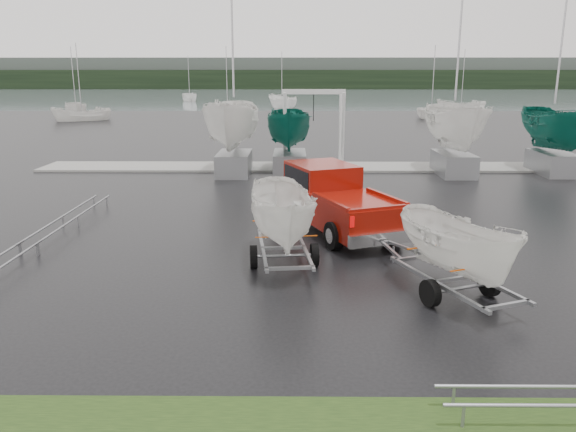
# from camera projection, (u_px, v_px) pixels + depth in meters

# --- Properties ---
(ground_plane) EXTENTS (120.00, 120.00, 0.00)m
(ground_plane) POSITION_uv_depth(u_px,v_px,m) (345.00, 236.00, 17.51)
(ground_plane) COLOR black
(ground_plane) RESTS_ON ground
(lake) EXTENTS (300.00, 300.00, 0.00)m
(lake) POSITION_uv_depth(u_px,v_px,m) (301.00, 98.00, 114.41)
(lake) COLOR slate
(lake) RESTS_ON ground
(dock) EXTENTS (30.00, 3.00, 0.12)m
(dock) POSITION_uv_depth(u_px,v_px,m) (324.00, 167.00, 30.10)
(dock) COLOR gray
(dock) RESTS_ON ground
(treeline) EXTENTS (300.00, 8.00, 6.00)m
(treeline) POSITION_uv_depth(u_px,v_px,m) (298.00, 79.00, 181.50)
(treeline) COLOR black
(treeline) RESTS_ON ground
(far_hill) EXTENTS (300.00, 6.00, 10.00)m
(far_hill) POSITION_uv_depth(u_px,v_px,m) (298.00, 73.00, 188.76)
(far_hill) COLOR #4C5651
(far_hill) RESTS_ON ground
(pickup_truck) EXTENTS (4.11, 6.34, 2.00)m
(pickup_truck) POSITION_uv_depth(u_px,v_px,m) (331.00, 196.00, 18.33)
(pickup_truck) COLOR maroon
(pickup_truck) RESTS_ON ground
(trailer_hitched) EXTENTS (2.43, 3.78, 4.27)m
(trailer_hitched) POSITION_uv_depth(u_px,v_px,m) (462.00, 197.00, 12.12)
(trailer_hitched) COLOR gray
(trailer_hitched) RESTS_ON ground
(trailer_parked) EXTENTS (1.85, 3.71, 4.87)m
(trailer_parked) POSITION_uv_depth(u_px,v_px,m) (283.00, 166.00, 14.28)
(trailer_parked) COLOR gray
(trailer_parked) RESTS_ON ground
(boat_hoist) EXTENTS (3.30, 2.18, 4.12)m
(boat_hoist) POSITION_uv_depth(u_px,v_px,m) (313.00, 118.00, 29.45)
(boat_hoist) COLOR silver
(boat_hoist) RESTS_ON ground
(keelboat_0) EXTENTS (2.61, 3.20, 10.79)m
(keelboat_0) POSITION_uv_depth(u_px,v_px,m) (233.00, 90.00, 27.19)
(keelboat_0) COLOR gray
(keelboat_0) RESTS_ON ground
(keelboat_1) EXTENTS (2.16, 3.20, 6.85)m
(keelboat_1) POSITION_uv_depth(u_px,v_px,m) (290.00, 105.00, 27.54)
(keelboat_1) COLOR gray
(keelboat_1) RESTS_ON ground
(keelboat_2) EXTENTS (2.45, 3.20, 10.62)m
(keelboat_2) POSITION_uv_depth(u_px,v_px,m) (458.00, 95.00, 27.16)
(keelboat_2) COLOR gray
(keelboat_2) RESTS_ON ground
(keelboat_3) EXTENTS (2.29, 3.20, 10.45)m
(keelboat_3) POSITION_uv_depth(u_px,v_px,m) (560.00, 101.00, 27.47)
(keelboat_3) COLOR gray
(keelboat_3) RESTS_ON ground
(mast_rack_0) EXTENTS (0.56, 6.50, 0.06)m
(mast_rack_0) POSITION_uv_depth(u_px,v_px,m) (70.00, 217.00, 18.47)
(mast_rack_0) COLOR gray
(mast_rack_0) RESTS_ON ground
(moored_boat_0) EXTENTS (3.22, 3.20, 11.09)m
(moored_boat_0) POSITION_uv_depth(u_px,v_px,m) (82.00, 121.00, 59.91)
(moored_boat_0) COLOR silver
(moored_boat_0) RESTS_ON ground
(moored_boat_1) EXTENTS (3.71, 3.71, 11.44)m
(moored_boat_1) POSITION_uv_depth(u_px,v_px,m) (228.00, 116.00, 66.89)
(moored_boat_1) COLOR silver
(moored_boat_1) RESTS_ON ground
(moored_boat_2) EXTENTS (3.25, 3.27, 11.07)m
(moored_boat_2) POSITION_uv_depth(u_px,v_px,m) (431.00, 118.00, 64.24)
(moored_boat_2) COLOR silver
(moored_boat_2) RESTS_ON ground
(moored_boat_3) EXTENTS (2.58, 2.52, 11.29)m
(moored_boat_3) POSITION_uv_depth(u_px,v_px,m) (461.00, 111.00, 74.57)
(moored_boat_3) COLOR silver
(moored_boat_3) RESTS_ON ground
(moored_boat_4) EXTENTS (3.36, 3.40, 11.35)m
(moored_boat_4) POSITION_uv_depth(u_px,v_px,m) (77.00, 115.00, 68.20)
(moored_boat_4) COLOR silver
(moored_boat_4) RESTS_ON ground
(moored_boat_5) EXTENTS (3.84, 3.88, 11.89)m
(moored_boat_5) POSITION_uv_depth(u_px,v_px,m) (282.00, 108.00, 82.73)
(moored_boat_5) COLOR silver
(moored_boat_5) RESTS_ON ground
(moored_boat_6) EXTENTS (3.11, 3.16, 11.30)m
(moored_boat_6) POSITION_uv_depth(u_px,v_px,m) (190.00, 101.00, 101.43)
(moored_boat_6) COLOR silver
(moored_boat_6) RESTS_ON ground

